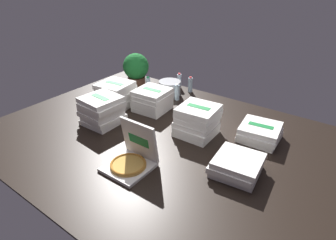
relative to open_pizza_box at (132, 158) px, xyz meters
name	(u,v)px	position (x,y,z in m)	size (l,w,h in m)	color
ground_plane	(159,137)	(-0.10, 0.49, -0.09)	(3.20, 2.40, 0.02)	black
open_pizza_box	(132,158)	(0.00, 0.00, 0.00)	(0.34, 0.35, 0.37)	white
pizza_stack_center_near	(152,100)	(-0.51, 0.89, 0.04)	(0.37, 0.37, 0.24)	white
pizza_stack_right_near	(197,121)	(0.16, 0.74, 0.07)	(0.38, 0.38, 0.29)	white
pizza_stack_left_near	(237,166)	(0.71, 0.41, 0.00)	(0.39, 0.39, 0.14)	white
pizza_stack_left_mid	(102,110)	(-0.72, 0.35, 0.07)	(0.39, 0.38, 0.29)	white
pizza_stack_left_far	(260,133)	(0.68, 0.99, 0.00)	(0.39, 0.40, 0.15)	white
pizza_stack_right_far	(116,95)	(-0.90, 0.73, 0.07)	(0.39, 0.40, 0.29)	white
ice_bucket	(170,88)	(-0.61, 1.36, 0.01)	(0.27, 0.27, 0.17)	#B7BABF
water_bottle_0	(177,92)	(-0.44, 1.28, 0.02)	(0.06, 0.06, 0.20)	silver
water_bottle_1	(179,81)	(-0.64, 1.61, 0.02)	(0.06, 0.06, 0.20)	silver
water_bottle_2	(190,85)	(-0.45, 1.58, 0.02)	(0.06, 0.06, 0.20)	silver
water_bottle_3	(148,85)	(-0.88, 1.27, 0.02)	(0.06, 0.06, 0.20)	silver
potted_plant	(136,69)	(-1.11, 1.31, 0.17)	(0.33, 0.33, 0.45)	#513323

